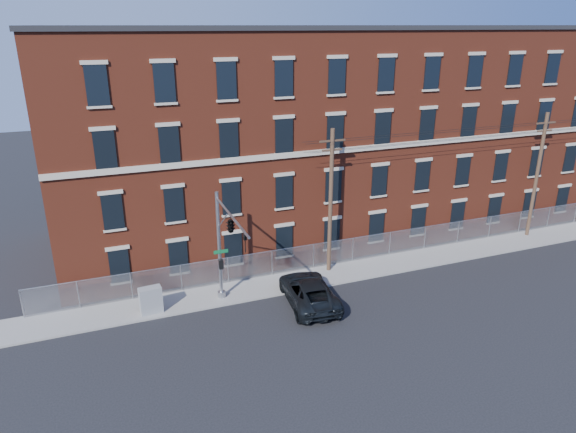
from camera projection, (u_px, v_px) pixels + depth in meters
The scene contains 10 objects.
ground at pixel (338, 315), 30.95m from camera, with size 140.00×140.00×0.00m, color black.
sidewalk at pixel (451, 253), 39.35m from camera, with size 65.00×3.00×0.12m, color gray.
mill_building at pixel (395, 126), 44.34m from camera, with size 55.30×14.32×16.30m.
chain_link_fence at pixel (442, 234), 40.14m from camera, with size 59.06×0.06×1.85m.
traffic_signal_mast at pixel (228, 233), 28.96m from camera, with size 0.90×6.75×7.00m.
utility_pole_near at pixel (331, 199), 34.66m from camera, with size 1.80×0.28×10.00m.
utility_pole_mid at pixel (537, 173), 40.73m from camera, with size 1.80×0.28×10.00m.
overhead_wires at pixel (546, 126), 39.42m from camera, with size 40.00×0.62×0.62m.
pickup_truck at pixel (309, 291), 32.05m from camera, with size 2.74×5.95×1.65m, color black.
utility_cabinet at pixel (151, 300), 30.80m from camera, with size 1.31×0.65×1.64m, color gray.
Camera 1 is at (-12.50, -24.06, 16.33)m, focal length 32.28 mm.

